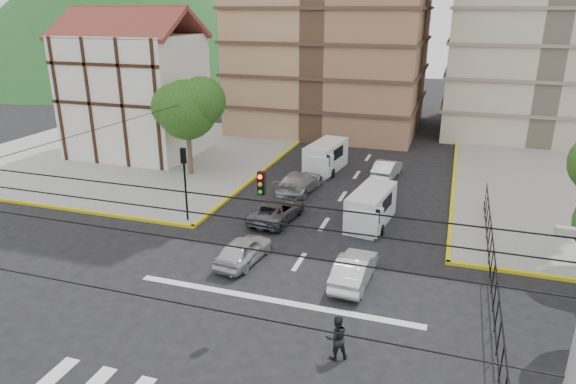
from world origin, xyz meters
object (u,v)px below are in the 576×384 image
at_px(car_silver_front_left, 243,250).
at_px(car_white_front_right, 354,269).
at_px(van_left_lane, 325,158).
at_px(pedestrian_crosswalk, 336,338).
at_px(van_right_lane, 370,209).
at_px(traffic_light_nw, 184,172).

xyz_separation_m(car_silver_front_left, car_white_front_right, (5.64, -0.26, 0.01)).
relative_size(van_left_lane, car_white_front_right, 1.24).
height_order(car_white_front_right, pedestrian_crosswalk, pedestrian_crosswalk).
bearing_deg(pedestrian_crosswalk, van_right_lane, -115.48).
bearing_deg(van_left_lane, traffic_light_nw, -105.50).
distance_m(car_white_front_right, pedestrian_crosswalk, 5.63).
bearing_deg(pedestrian_crosswalk, traffic_light_nw, -69.92).
xyz_separation_m(van_left_lane, car_white_front_right, (5.56, -16.27, -0.40)).
xyz_separation_m(van_right_lane, pedestrian_crosswalk, (0.91, -12.48, -0.14)).
bearing_deg(car_silver_front_left, van_left_lane, -83.72).
bearing_deg(traffic_light_nw, pedestrian_crosswalk, -40.29).
distance_m(traffic_light_nw, van_left_lane, 13.55).
bearing_deg(pedestrian_crosswalk, car_white_front_right, -114.91).
relative_size(traffic_light_nw, car_silver_front_left, 1.12).
distance_m(car_silver_front_left, car_white_front_right, 5.65).
height_order(van_right_lane, car_silver_front_left, van_right_lane).
bearing_deg(car_white_front_right, car_silver_front_left, -0.13).
xyz_separation_m(traffic_light_nw, van_right_lane, (10.36, 2.93, -2.10)).
height_order(van_right_lane, car_white_front_right, van_right_lane).
distance_m(traffic_light_nw, car_white_front_right, 11.75).
distance_m(van_left_lane, car_white_front_right, 17.19).
distance_m(van_left_lane, car_silver_front_left, 16.01).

